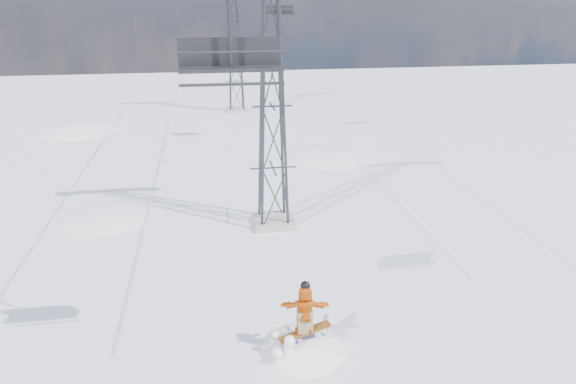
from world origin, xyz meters
name	(u,v)px	position (x,y,z in m)	size (l,w,h in m)	color
ground	(282,330)	(0.00, 0.00, 0.00)	(120.00, 120.00, 0.00)	white
snow_terrain	(178,273)	(-4.77, 21.24, -9.59)	(39.00, 37.00, 22.00)	white
lift_tower_near	(272,107)	(0.80, 8.00, 5.47)	(5.20, 1.80, 11.43)	#999999
lift_tower_far	(235,50)	(0.80, 33.00, 5.47)	(5.20, 1.80, 11.43)	#999999
lift_chair_near	(230,57)	(-1.40, -2.24, 8.66)	(2.20, 0.63, 2.73)	black
lift_chair_mid	(279,11)	(3.00, 20.94, 8.98)	(1.89, 0.54, 2.34)	black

